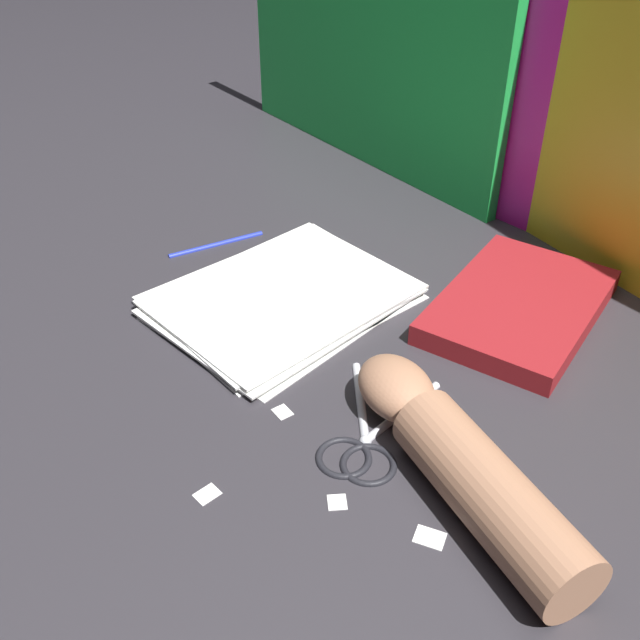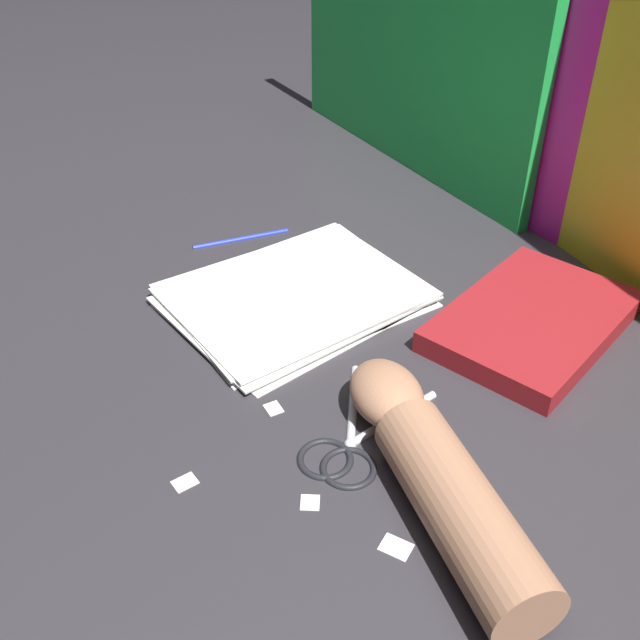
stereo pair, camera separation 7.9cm
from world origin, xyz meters
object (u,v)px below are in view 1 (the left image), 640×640
book_closed (519,306)px  paper_stack (283,298)px  hand_forearm (463,464)px  scissors (364,440)px

book_closed → paper_stack: bearing=-137.7°
book_closed → hand_forearm: 0.30m
paper_stack → scissors: paper_stack is taller
hand_forearm → book_closed: bearing=115.2°
book_closed → hand_forearm: size_ratio=0.89×
paper_stack → hand_forearm: 0.35m
scissors → hand_forearm: hand_forearm is taller
paper_stack → hand_forearm: hand_forearm is taller
paper_stack → hand_forearm: (0.34, -0.07, 0.03)m
paper_stack → book_closed: size_ratio=1.09×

